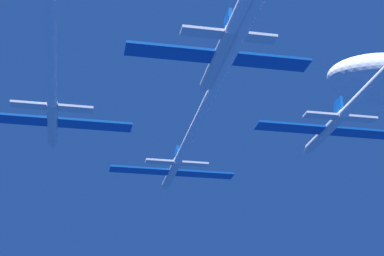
# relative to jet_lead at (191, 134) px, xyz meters

# --- Properties ---
(jet_lead) EXTENTS (20.01, 61.14, 3.31)m
(jet_lead) POSITION_rel_jet_lead_xyz_m (0.00, 0.00, 0.00)
(jet_lead) COLOR silver
(jet_left_wing) EXTENTS (20.01, 65.62, 3.31)m
(jet_left_wing) POSITION_rel_jet_lead_xyz_m (-18.58, -22.27, -1.36)
(jet_left_wing) COLOR silver
(jet_right_wing) EXTENTS (20.01, 62.24, 3.31)m
(jet_right_wing) POSITION_rel_jet_lead_xyz_m (18.00, -21.32, 0.13)
(jet_right_wing) COLOR silver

